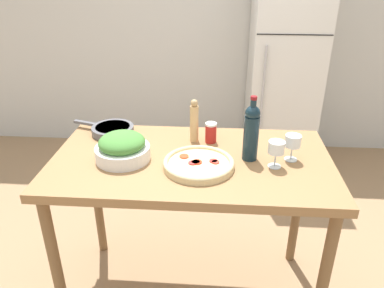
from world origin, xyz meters
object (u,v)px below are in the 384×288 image
at_px(salad_bowl, 122,148).
at_px(salt_canister, 211,133).
at_px(homemade_pizza, 199,164).
at_px(wine_glass_far, 293,142).
at_px(wine_bottle, 251,131).
at_px(cast_iron_skillet, 112,129).
at_px(pepper_mill, 195,121).
at_px(wine_glass_near, 276,149).
at_px(refrigerator, 283,73).

distance_m(salad_bowl, salt_canister, 0.49).
bearing_deg(homemade_pizza, wine_glass_far, 13.56).
bearing_deg(salt_canister, wine_glass_far, -23.28).
xyz_separation_m(wine_bottle, cast_iron_skillet, (-0.78, 0.25, -0.13)).
bearing_deg(pepper_mill, wine_glass_near, -32.38).
relative_size(pepper_mill, salad_bowl, 0.88).
bearing_deg(refrigerator, wine_glass_near, -99.42).
distance_m(pepper_mill, cast_iron_skillet, 0.50).
bearing_deg(wine_glass_far, cast_iron_skillet, 165.75).
bearing_deg(wine_glass_far, salt_canister, 156.72).
height_order(wine_glass_far, pepper_mill, pepper_mill).
relative_size(salad_bowl, salt_canister, 2.43).
height_order(refrigerator, wine_glass_far, refrigerator).
height_order(pepper_mill, homemade_pizza, pepper_mill).
relative_size(wine_glass_near, cast_iron_skillet, 0.36).
distance_m(wine_glass_far, pepper_mill, 0.53).
bearing_deg(salt_canister, homemade_pizza, -99.91).
distance_m(wine_glass_near, cast_iron_skillet, 0.95).
distance_m(wine_glass_far, salt_canister, 0.45).
bearing_deg(wine_glass_near, pepper_mill, 147.62).
bearing_deg(cast_iron_skillet, refrigerator, 50.84).
xyz_separation_m(wine_glass_far, salt_canister, (-0.41, 0.18, -0.04)).
bearing_deg(wine_glass_near, wine_glass_far, 40.38).
bearing_deg(homemade_pizza, wine_glass_near, 5.27).
bearing_deg(cast_iron_skillet, homemade_pizza, -34.59).
relative_size(wine_glass_far, pepper_mill, 0.56).
distance_m(refrigerator, wine_glass_near, 1.82).
distance_m(refrigerator, wine_bottle, 1.77).
relative_size(refrigerator, salad_bowl, 6.67).
relative_size(refrigerator, wine_glass_far, 13.50).
xyz_separation_m(refrigerator, wine_glass_near, (-0.30, -1.79, 0.12)).
bearing_deg(cast_iron_skillet, pepper_mill, -7.91).
height_order(wine_glass_near, salt_canister, wine_glass_near).
xyz_separation_m(wine_glass_far, pepper_mill, (-0.50, 0.18, 0.02)).
distance_m(homemade_pizza, salt_canister, 0.29).
xyz_separation_m(salt_canister, cast_iron_skillet, (-0.57, 0.07, -0.03)).
xyz_separation_m(wine_glass_near, cast_iron_skillet, (-0.89, 0.33, -0.08)).
xyz_separation_m(refrigerator, wine_bottle, (-0.41, -1.71, 0.17)).
height_order(homemade_pizza, salt_canister, salt_canister).
distance_m(wine_bottle, wine_glass_far, 0.22).
xyz_separation_m(wine_bottle, homemade_pizza, (-0.25, -0.11, -0.13)).
bearing_deg(wine_glass_far, wine_glass_near, -139.62).
relative_size(wine_glass_near, wine_glass_far, 1.00).
bearing_deg(wine_glass_far, salad_bowl, -176.15).
bearing_deg(cast_iron_skillet, wine_glass_near, -20.09).
height_order(refrigerator, homemade_pizza, refrigerator).
bearing_deg(wine_bottle, wine_glass_far, 1.05).
relative_size(wine_bottle, salad_bowl, 1.21).
bearing_deg(salt_canister, wine_glass_near, -38.40).
bearing_deg(salad_bowl, wine_glass_near, -1.51).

